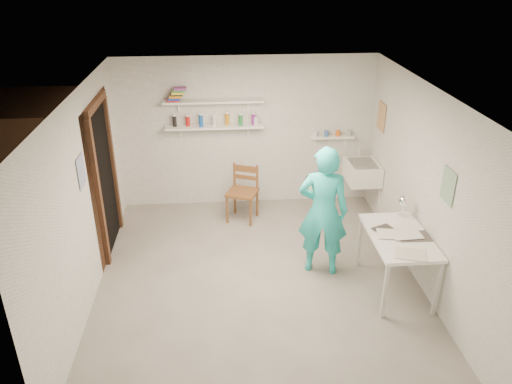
{
  "coord_description": "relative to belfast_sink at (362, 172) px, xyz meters",
  "views": [
    {
      "loc": [
        -0.45,
        -5.21,
        3.75
      ],
      "look_at": [
        0.0,
        0.4,
        1.05
      ],
      "focal_mm": 35.0,
      "sensor_mm": 36.0,
      "label": 1
    }
  ],
  "objects": [
    {
      "name": "floor",
      "position": [
        -1.75,
        -1.7,
        -0.71
      ],
      "size": [
        4.0,
        4.5,
        0.02
      ],
      "primitive_type": "cube",
      "color": "slate",
      "rests_on": "ground"
    },
    {
      "name": "wall_left",
      "position": [
        -3.76,
        -1.7,
        0.5
      ],
      "size": [
        0.02,
        4.5,
        2.4
      ],
      "primitive_type": "cube",
      "color": "silver",
      "rests_on": "ground"
    },
    {
      "name": "desk_lamp",
      "position": [
        0.08,
        -1.54,
        0.28
      ],
      "size": [
        0.14,
        0.14,
        0.14
      ],
      "primitive_type": "sphere",
      "color": "white",
      "rests_on": "work_table"
    },
    {
      "name": "man",
      "position": [
        -0.93,
        -1.52,
        0.16
      ],
      "size": [
        0.71,
        0.55,
        1.72
      ],
      "primitive_type": "imported",
      "rotation": [
        0.0,
        0.0,
        2.89
      ],
      "color": "#28C9C5",
      "rests_on": "ground"
    },
    {
      "name": "shelf_upper",
      "position": [
        -2.25,
        0.43,
        1.05
      ],
      "size": [
        1.5,
        0.22,
        0.03
      ],
      "primitive_type": "cube",
      "color": "white",
      "rests_on": "wall_back"
    },
    {
      "name": "door_jamb_near",
      "position": [
        -3.72,
        -1.15,
        0.3
      ],
      "size": [
        0.06,
        0.1,
        2.0
      ],
      "primitive_type": "cube",
      "color": "brown",
      "rests_on": "ground"
    },
    {
      "name": "door_lintel",
      "position": [
        -3.72,
        -0.65,
        1.35
      ],
      "size": [
        0.06,
        1.05,
        0.1
      ],
      "primitive_type": "cube",
      "color": "brown",
      "rests_on": "wall_left"
    },
    {
      "name": "shelf_lower",
      "position": [
        -2.25,
        0.43,
        0.65
      ],
      "size": [
        1.5,
        0.22,
        0.03
      ],
      "primitive_type": "cube",
      "color": "white",
      "rests_on": "wall_back"
    },
    {
      "name": "spray_cans",
      "position": [
        -2.25,
        0.43,
        0.75
      ],
      "size": [
        1.26,
        0.06,
        0.17
      ],
      "color": "black",
      "rests_on": "shelf_lower"
    },
    {
      "name": "belfast_sink",
      "position": [
        0.0,
        0.0,
        0.0
      ],
      "size": [
        0.48,
        0.6,
        0.3
      ],
      "primitive_type": "cube",
      "color": "white",
      "rests_on": "wall_right"
    },
    {
      "name": "ledge_shelf",
      "position": [
        -0.4,
        0.47,
        0.42
      ],
      "size": [
        0.7,
        0.14,
        0.03
      ],
      "primitive_type": "cube",
      "color": "white",
      "rests_on": "wall_back"
    },
    {
      "name": "papers",
      "position": [
        -0.11,
        -2.0,
        0.07
      ],
      "size": [
        0.3,
        0.22,
        0.02
      ],
      "color": "silver",
      "rests_on": "work_table"
    },
    {
      "name": "corridor_box",
      "position": [
        -4.45,
        -0.65,
        0.35
      ],
      "size": [
        1.4,
        1.5,
        2.1
      ],
      "primitive_type": "cube",
      "color": "brown",
      "rests_on": "ground"
    },
    {
      "name": "ledge_pots",
      "position": [
        -0.4,
        0.47,
        0.48
      ],
      "size": [
        0.48,
        0.07,
        0.09
      ],
      "color": "silver",
      "rests_on": "ledge_shelf"
    },
    {
      "name": "work_table",
      "position": [
        -0.11,
        -2.0,
        -0.32
      ],
      "size": [
        0.68,
        1.13,
        0.76
      ],
      "primitive_type": "cube",
      "color": "white",
      "rests_on": "ground"
    },
    {
      "name": "wooden_chair",
      "position": [
        -1.86,
        -0.08,
        -0.24
      ],
      "size": [
        0.55,
        0.54,
        0.92
      ],
      "primitive_type": "cube",
      "rotation": [
        0.0,
        0.0,
        -0.38
      ],
      "color": "brown",
      "rests_on": "ground"
    },
    {
      "name": "book_stack",
      "position": [
        -2.79,
        0.43,
        1.16
      ],
      "size": [
        0.3,
        0.14,
        0.2
      ],
      "color": "red",
      "rests_on": "shelf_upper"
    },
    {
      "name": "ceiling",
      "position": [
        -1.75,
        -1.7,
        1.71
      ],
      "size": [
        4.0,
        4.5,
        0.02
      ],
      "primitive_type": "cube",
      "color": "silver",
      "rests_on": "wall_back"
    },
    {
      "name": "poster_right_b",
      "position": [
        0.24,
        -2.25,
        0.8
      ],
      "size": [
        0.01,
        0.3,
        0.38
      ],
      "primitive_type": "cube",
      "color": "#3F724C",
      "rests_on": "wall_right"
    },
    {
      "name": "poster_right_a",
      "position": [
        0.24,
        0.1,
        0.85
      ],
      "size": [
        0.01,
        0.34,
        0.42
      ],
      "primitive_type": "cube",
      "color": "#995933",
      "rests_on": "wall_right"
    },
    {
      "name": "doorway_recess",
      "position": [
        -3.74,
        -0.65,
        0.3
      ],
      "size": [
        0.02,
        0.9,
        2.0
      ],
      "primitive_type": "cube",
      "color": "black",
      "rests_on": "wall_left"
    },
    {
      "name": "wall_clock",
      "position": [
        -0.99,
        -1.31,
        0.44
      ],
      "size": [
        0.31,
        0.11,
        0.31
      ],
      "primitive_type": "cylinder",
      "rotation": [
        1.57,
        0.0,
        -0.25
      ],
      "color": "beige",
      "rests_on": "man"
    },
    {
      "name": "wall_back",
      "position": [
        -1.75,
        0.56,
        0.5
      ],
      "size": [
        4.0,
        0.02,
        2.4
      ],
      "primitive_type": "cube",
      "color": "silver",
      "rests_on": "ground"
    },
    {
      "name": "wall_right",
      "position": [
        0.26,
        -1.7,
        0.5
      ],
      "size": [
        0.02,
        4.5,
        2.4
      ],
      "primitive_type": "cube",
      "color": "silver",
      "rests_on": "ground"
    },
    {
      "name": "door_jamb_far",
      "position": [
        -3.72,
        -0.15,
        0.3
      ],
      "size": [
        0.06,
        0.1,
        2.0
      ],
      "primitive_type": "cube",
      "color": "brown",
      "rests_on": "ground"
    },
    {
      "name": "poster_left",
      "position": [
        -3.74,
        -1.65,
        0.85
      ],
      "size": [
        0.01,
        0.28,
        0.36
      ],
      "primitive_type": "cube",
      "color": "#334C7F",
      "rests_on": "wall_left"
    },
    {
      "name": "wall_front",
      "position": [
        -1.75,
        -3.96,
        0.5
      ],
      "size": [
        4.0,
        0.02,
        2.4
      ],
      "primitive_type": "cube",
      "color": "silver",
      "rests_on": "ground"
    }
  ]
}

